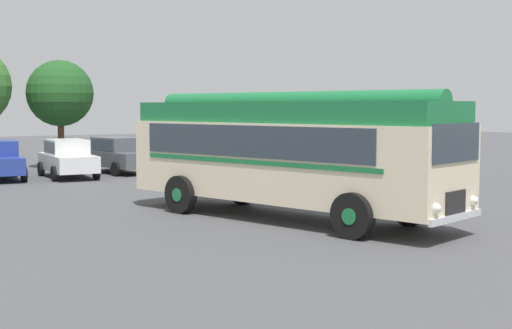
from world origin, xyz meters
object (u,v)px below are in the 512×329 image
Objects in this scene: vintage_bus at (287,150)px; car_far_right at (182,153)px; car_mid_left at (68,158)px; car_mid_right at (118,155)px.

vintage_bus reaches higher than car_far_right.
car_mid_left is 5.75m from car_far_right.
car_mid_left is 0.99× the size of car_mid_right.
car_mid_left is at bearing -177.70° from car_far_right.
vintage_bus is 2.39× the size of car_mid_left.
car_far_right is at bearing 72.74° from vintage_bus.
vintage_bus is 14.63m from car_mid_left.
vintage_bus is 2.43× the size of car_far_right.
vintage_bus is 15.51m from car_far_right.
car_mid_right is at bearing 17.19° from car_mid_left.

